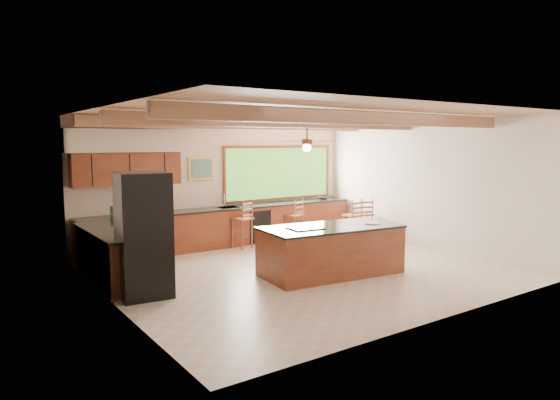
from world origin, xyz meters
TOP-DOWN VIEW (x-y plane):
  - ground at (0.00, 0.00)m, footprint 7.20×7.20m
  - room_shell at (-0.17, 0.65)m, footprint 7.27×6.54m
  - counter_run at (-0.82, 2.52)m, footprint 7.12×3.10m
  - island at (0.29, -0.52)m, footprint 2.74×1.52m
  - refrigerator at (-3.05, 0.15)m, footprint 0.85×0.83m
  - bar_stool_a at (0.10, 2.39)m, footprint 0.51×0.51m
  - bar_stool_b at (1.61, 2.39)m, footprint 0.46×0.46m
  - bar_stool_c at (3.22, 1.54)m, footprint 0.50×0.50m
  - bar_stool_d at (2.80, 1.54)m, footprint 0.40×0.40m

SIDE VIEW (x-z plane):
  - ground at x=0.00m, z-range 0.00..0.00m
  - island at x=0.29m, z-range -0.01..0.92m
  - counter_run at x=-0.82m, z-range -0.15..1.07m
  - bar_stool_c at x=3.22m, z-range 0.10..1.17m
  - bar_stool_b at x=1.61m, z-range 0.10..1.17m
  - bar_stool_d at x=2.80m, z-range 0.10..1.17m
  - bar_stool_a at x=0.10m, z-range 0.11..1.26m
  - refrigerator at x=-3.05m, z-range 0.00..2.00m
  - room_shell at x=-0.17m, z-range 0.70..3.72m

